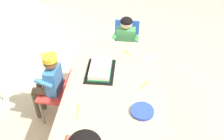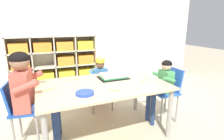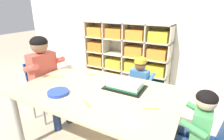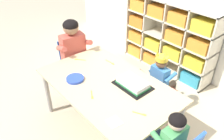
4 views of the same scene
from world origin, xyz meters
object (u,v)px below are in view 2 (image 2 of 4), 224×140
object	(u,v)px
child_with_crown	(100,76)
fork_near_cake_tray	(145,80)
classroom_chair_adult_side	(21,108)
fork_beside_plate_stack	(115,90)
activity_table	(103,90)
paper_plate_stack	(85,93)
fork_by_napkin	(49,90)
classroom_chair_blue	(101,87)
classroom_chair_guest_side	(168,90)
fork_at_table_front_edge	(73,80)
guest_at_table_side	(162,83)
adult_helper_seated	(30,89)
birthday_cake_on_tray	(113,76)

from	to	relation	value
child_with_crown	fork_near_cake_tray	bearing A→B (deg)	120.19
classroom_chair_adult_side	fork_beside_plate_stack	distance (m)	1.03
activity_table	paper_plate_stack	size ratio (longest dim) A/B	7.91
activity_table	fork_by_napkin	distance (m)	0.59
activity_table	fork_beside_plate_stack	xyz separation A→B (m)	(0.05, -0.23, 0.07)
classroom_chair_blue	fork_near_cake_tray	xyz separation A→B (m)	(0.35, -0.63, 0.26)
classroom_chair_blue	classroom_chair_guest_side	world-z (taller)	classroom_chair_guest_side
classroom_chair_guest_side	fork_at_table_front_edge	bearing A→B (deg)	-102.81
guest_at_table_side	adult_helper_seated	bearing A→B (deg)	-92.81
fork_beside_plate_stack	fork_by_napkin	world-z (taller)	same
adult_helper_seated	classroom_chair_guest_side	distance (m)	1.72
guest_at_table_side	birthday_cake_on_tray	world-z (taller)	guest_at_table_side
classroom_chair_blue	fork_by_napkin	size ratio (longest dim) A/B	5.12
classroom_chair_adult_side	adult_helper_seated	bearing A→B (deg)	-90.00
classroom_chair_guest_side	guest_at_table_side	distance (m)	0.15
adult_helper_seated	fork_beside_plate_stack	distance (m)	0.90
activity_table	fork_by_napkin	bearing A→B (deg)	175.43
classroom_chair_blue	adult_helper_seated	xyz separation A→B (m)	(-0.95, -0.46, 0.27)
child_with_crown	paper_plate_stack	xyz separation A→B (m)	(-0.45, -0.89, 0.13)
paper_plate_stack	fork_by_napkin	world-z (taller)	paper_plate_stack
classroom_chair_guest_side	fork_near_cake_tray	bearing A→B (deg)	-84.57
paper_plate_stack	fork_near_cake_tray	bearing A→B (deg)	11.08
child_with_crown	activity_table	bearing A→B (deg)	80.02
fork_by_napkin	fork_near_cake_tray	size ratio (longest dim) A/B	1.02
paper_plate_stack	fork_near_cake_tray	distance (m)	0.81
child_with_crown	paper_plate_stack	world-z (taller)	child_with_crown
classroom_chair_adult_side	birthday_cake_on_tray	bearing A→B (deg)	-78.91
fork_beside_plate_stack	fork_near_cake_tray	distance (m)	0.51
birthday_cake_on_tray	fork_by_napkin	world-z (taller)	birthday_cake_on_tray
child_with_crown	fork_beside_plate_stack	size ratio (longest dim) A/B	7.14
classroom_chair_blue	fork_beside_plate_stack	distance (m)	0.85
classroom_chair_guest_side	fork_at_table_front_edge	world-z (taller)	classroom_chair_guest_side
child_with_crown	guest_at_table_side	world-z (taller)	guest_at_table_side
adult_helper_seated	fork_by_napkin	bearing A→B (deg)	-99.22
guest_at_table_side	fork_by_napkin	bearing A→B (deg)	-91.01
fork_beside_plate_stack	fork_at_table_front_edge	size ratio (longest dim) A/B	0.80
guest_at_table_side	classroom_chair_guest_side	bearing A→B (deg)	90.00
child_with_crown	classroom_chair_adult_side	xyz separation A→B (m)	(-1.07, -0.55, -0.07)
activity_table	fork_beside_plate_stack	world-z (taller)	fork_beside_plate_stack
child_with_crown	adult_helper_seated	distance (m)	1.12
classroom_chair_adult_side	birthday_cake_on_tray	distance (m)	1.11
classroom_chair_adult_side	fork_beside_plate_stack	world-z (taller)	classroom_chair_adult_side
classroom_chair_guest_side	paper_plate_stack	world-z (taller)	classroom_chair_guest_side
activity_table	classroom_chair_adult_side	world-z (taller)	classroom_chair_adult_side
activity_table	birthday_cake_on_tray	size ratio (longest dim) A/B	3.93
fork_beside_plate_stack	fork_at_table_front_edge	distance (m)	0.63
activity_table	fork_at_table_front_edge	distance (m)	0.42
fork_beside_plate_stack	fork_by_napkin	xyz separation A→B (m)	(-0.64, 0.28, -0.00)
classroom_chair_guest_side	paper_plate_stack	distance (m)	1.22
adult_helper_seated	classroom_chair_guest_side	world-z (taller)	adult_helper_seated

